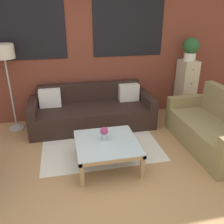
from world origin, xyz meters
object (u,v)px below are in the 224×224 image
coffee_table (107,145)px  flower_vase (104,133)px  settee_vintage (214,130)px  potted_plant (191,48)px  couch_dark (92,112)px  drawer_cabinet (186,87)px  floor_lamp (4,57)px

coffee_table → flower_vase: (-0.03, 0.06, 0.17)m
flower_vase → settee_vintage: bearing=2.0°
potted_plant → flower_vase: potted_plant is taller
settee_vintage → couch_dark: bearing=146.4°
couch_dark → coffee_table: size_ratio=2.64×
settee_vintage → coffee_table: (-1.81, -0.13, 0.02)m
coffee_table → potted_plant: size_ratio=1.97×
settee_vintage → flower_vase: settee_vintage is taller
couch_dark → potted_plant: bearing=5.7°
couch_dark → coffee_table: 1.35m
coffee_table → drawer_cabinet: 2.57m
couch_dark → settee_vintage: size_ratio=1.38×
coffee_table → flower_vase: flower_vase is taller
floor_lamp → potted_plant: size_ratio=3.54×
flower_vase → potted_plant: bearing=35.9°
settee_vintage → flower_vase: size_ratio=8.33×
drawer_cabinet → potted_plant: bearing=90.0°
coffee_table → drawer_cabinet: drawer_cabinet is taller
settee_vintage → floor_lamp: floor_lamp is taller
potted_plant → flower_vase: (-2.06, -1.49, -0.90)m
drawer_cabinet → settee_vintage: bearing=-99.0°
coffee_table → potted_plant: (2.03, 1.55, 1.07)m
floor_lamp → potted_plant: 3.52m
settee_vintage → potted_plant: bearing=81.0°
coffee_table → potted_plant: bearing=37.4°
floor_lamp → flower_vase: floor_lamp is taller
settee_vintage → drawer_cabinet: size_ratio=1.46×
coffee_table → flower_vase: size_ratio=4.36×
couch_dark → potted_plant: 2.36m
potted_plant → flower_vase: 2.69m
settee_vintage → drawer_cabinet: 1.47m
drawer_cabinet → flower_vase: bearing=-144.1°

